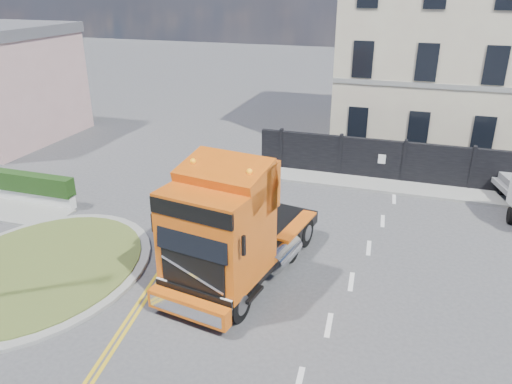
% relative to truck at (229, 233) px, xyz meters
% --- Properties ---
extents(ground, '(120.00, 120.00, 0.00)m').
position_rel_truck_xyz_m(ground, '(0.71, 1.71, -1.84)').
color(ground, '#424244').
rests_on(ground, ground).
extents(traffic_island, '(6.80, 6.80, 0.17)m').
position_rel_truck_xyz_m(traffic_island, '(-6.29, -1.29, -1.76)').
color(traffic_island, gray).
rests_on(traffic_island, ground).
extents(hoarding_fence, '(18.80, 0.25, 2.00)m').
position_rel_truck_xyz_m(hoarding_fence, '(7.26, 10.71, -0.84)').
color(hoarding_fence, black).
rests_on(hoarding_fence, ground).
extents(georgian_building, '(12.30, 10.30, 12.80)m').
position_rel_truck_xyz_m(georgian_building, '(6.71, 18.21, 3.93)').
color(georgian_building, beige).
rests_on(georgian_building, ground).
extents(pavement_far, '(20.00, 1.60, 0.12)m').
position_rel_truck_xyz_m(pavement_far, '(6.71, 9.81, -1.78)').
color(pavement_far, gray).
rests_on(pavement_far, ground).
extents(truck, '(3.62, 7.17, 4.11)m').
position_rel_truck_xyz_m(truck, '(0.00, 0.00, 0.00)').
color(truck, black).
rests_on(truck, ground).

